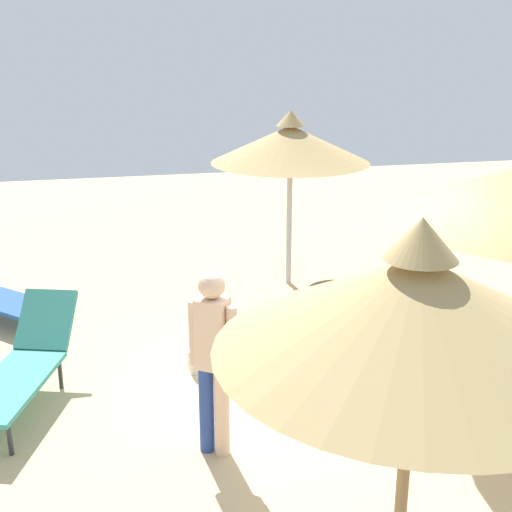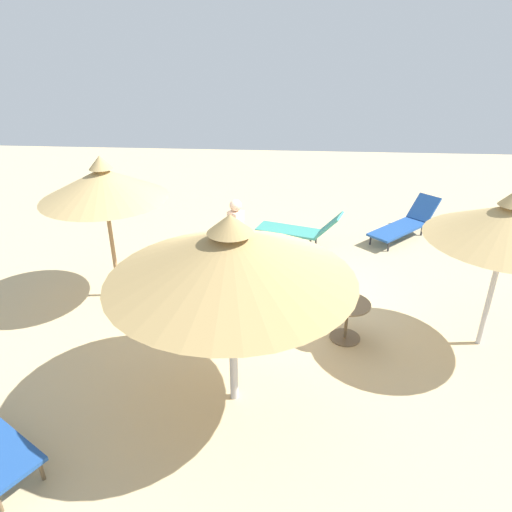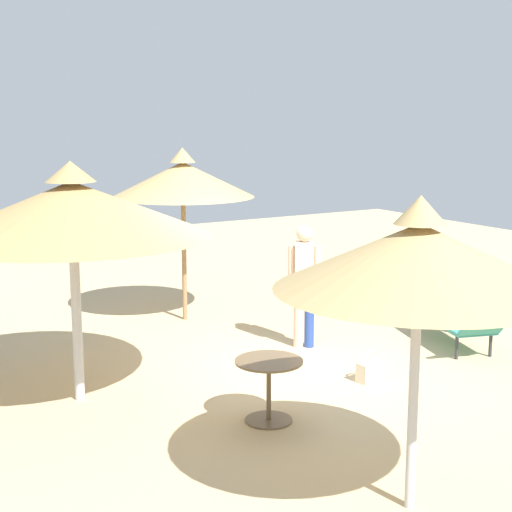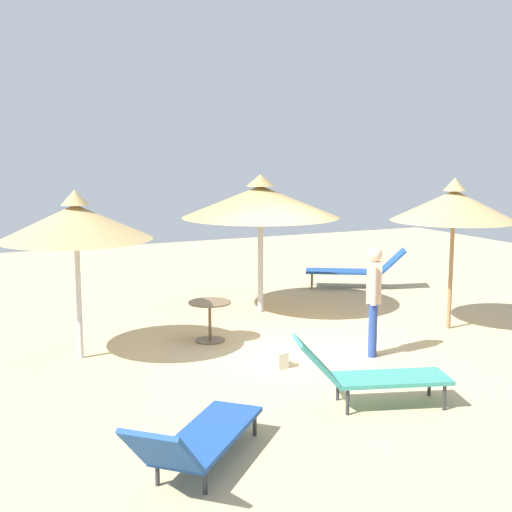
# 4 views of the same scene
# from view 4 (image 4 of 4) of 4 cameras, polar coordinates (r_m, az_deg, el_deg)

# --- Properties ---
(ground) EXTENTS (24.00, 24.00, 0.10)m
(ground) POSITION_cam_4_polar(r_m,az_deg,el_deg) (11.24, 3.22, -7.34)
(ground) COLOR tan
(parasol_umbrella_near_left) EXTENTS (2.96, 2.96, 2.62)m
(parasol_umbrella_near_left) POSITION_cam_4_polar(r_m,az_deg,el_deg) (12.83, 0.38, 4.56)
(parasol_umbrella_near_left) COLOR #B2B2B7
(parasol_umbrella_near_left) RESTS_ON ground
(parasol_umbrella_center) EXTENTS (2.22, 2.22, 2.51)m
(parasol_umbrella_center) POSITION_cam_4_polar(r_m,az_deg,el_deg) (10.28, -14.79, 2.75)
(parasol_umbrella_center) COLOR #B2B2B7
(parasol_umbrella_center) RESTS_ON ground
(parasol_umbrella_far_right) EXTENTS (2.13, 2.13, 2.61)m
(parasol_umbrella_far_right) POSITION_cam_4_polar(r_m,az_deg,el_deg) (12.09, 16.16, 4.06)
(parasol_umbrella_far_right) COLOR olive
(parasol_umbrella_far_right) RESTS_ON ground
(lounge_chair_near_right) EXTENTS (1.13, 1.97, 0.87)m
(lounge_chair_near_right) POSITION_cam_4_polar(r_m,az_deg,el_deg) (8.50, 9.28, -9.62)
(lounge_chair_near_right) COLOR teal
(lounge_chair_near_right) RESTS_ON ground
(lounge_chair_back) EXTENTS (1.91, 1.90, 0.81)m
(lounge_chair_back) POSITION_cam_4_polar(r_m,az_deg,el_deg) (6.84, -4.93, -14.92)
(lounge_chair_back) COLOR #1E478C
(lounge_chair_back) RESTS_ON ground
(lounge_chair_edge) EXTENTS (1.62, 2.17, 0.90)m
(lounge_chair_edge) POSITION_cam_4_polar(r_m,az_deg,el_deg) (15.44, 8.45, -1.05)
(lounge_chair_edge) COLOR #1E478C
(lounge_chair_edge) RESTS_ON ground
(person_standing_front) EXTENTS (0.38, 0.32, 1.66)m
(person_standing_front) POSITION_cam_4_polar(r_m,az_deg,el_deg) (10.39, 9.77, -3.20)
(person_standing_front) COLOR beige
(person_standing_front) RESTS_ON ground
(handbag) EXTENTS (0.32, 0.20, 0.39)m
(handbag) POSITION_cam_4_polar(r_m,az_deg,el_deg) (9.93, 1.85, -8.48)
(handbag) COLOR beige
(handbag) RESTS_ON ground
(side_table_round) EXTENTS (0.70, 0.70, 0.65)m
(side_table_round) POSITION_cam_4_polar(r_m,az_deg,el_deg) (11.14, -3.87, -4.83)
(side_table_round) COLOR brown
(side_table_round) RESTS_ON ground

